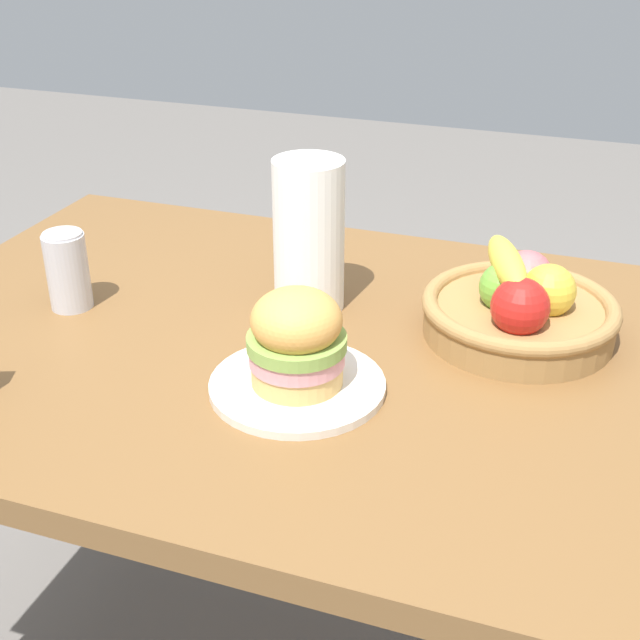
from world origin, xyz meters
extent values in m
cube|color=brown|center=(0.00, 0.00, 0.73)|extent=(1.40, 0.90, 0.04)
cylinder|color=brown|center=(-0.62, 0.37, 0.35)|extent=(0.07, 0.07, 0.71)
cylinder|color=silver|center=(0.00, -0.13, 0.76)|extent=(0.24, 0.24, 0.01)
cylinder|color=#DBAD60|center=(0.00, -0.13, 0.78)|extent=(0.12, 0.12, 0.03)
cylinder|color=pink|center=(0.00, -0.13, 0.80)|extent=(0.13, 0.13, 0.02)
cylinder|color=#84A84C|center=(0.00, -0.13, 0.82)|extent=(0.13, 0.13, 0.02)
ellipsoid|color=#DF9F4D|center=(0.00, -0.13, 0.85)|extent=(0.12, 0.12, 0.08)
cylinder|color=silver|center=(-0.43, -0.02, 0.81)|extent=(0.07, 0.07, 0.12)
cylinder|color=silver|center=(-0.43, -0.02, 0.87)|extent=(0.06, 0.06, 0.00)
cylinder|color=#9E7542|center=(0.26, 0.12, 0.78)|extent=(0.28, 0.28, 0.05)
torus|color=#9E7542|center=(0.26, 0.12, 0.80)|extent=(0.29, 0.29, 0.02)
sphere|color=gold|center=(0.29, 0.12, 0.83)|extent=(0.08, 0.08, 0.08)
sphere|color=#D16066|center=(0.26, 0.17, 0.83)|extent=(0.08, 0.08, 0.08)
sphere|color=#6BAD38|center=(0.23, 0.12, 0.83)|extent=(0.07, 0.07, 0.07)
sphere|color=red|center=(0.26, 0.06, 0.83)|extent=(0.08, 0.08, 0.08)
ellipsoid|color=yellow|center=(0.23, 0.13, 0.86)|extent=(0.11, 0.20, 0.05)
cylinder|color=white|center=(-0.07, 0.11, 0.87)|extent=(0.11, 0.11, 0.24)
camera|label=1|loc=(0.35, -1.03, 1.37)|focal=47.93mm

